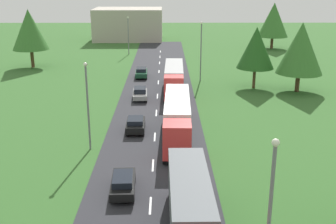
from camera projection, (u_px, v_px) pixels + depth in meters
The scene contains 18 objects.
road at pixel (153, 157), 37.69m from camera, with size 10.00×140.00×0.06m, color #2B2B30.
lane_marking_centre at pixel (152, 180), 33.45m from camera, with size 0.16×120.94×0.01m.
truck_lead at pixel (191, 210), 25.27m from camera, with size 2.61×12.57×3.55m.
truck_second at pixel (177, 116), 41.96m from camera, with size 2.88×14.20×3.72m.
truck_third at pixel (174, 77), 58.42m from camera, with size 2.79×13.17×3.53m.
car_second at pixel (123, 183), 31.36m from camera, with size 1.92×4.46×1.43m.
car_third at pixel (136, 124), 43.75m from camera, with size 1.97×3.94×1.48m.
car_fourth at pixel (140, 93), 55.35m from camera, with size 2.02×4.18×1.51m.
car_fifth at pixel (141, 72), 67.31m from camera, with size 1.95×4.28×1.50m.
lamppost_lead at pixel (269, 218), 19.34m from camera, with size 0.36×0.36×8.81m.
lamppost_second at pixel (88, 102), 38.18m from camera, with size 0.36×0.36×8.26m.
lamppost_third at pixel (201, 49), 64.06m from camera, with size 0.36×0.36×9.02m.
lamppost_fourth at pixel (128, 33), 86.41m from camera, with size 0.36×0.36×7.71m.
tree_oak at pixel (256, 48), 59.56m from camera, with size 5.30×5.30×8.78m.
tree_birch at pixel (29, 30), 73.26m from camera, with size 6.31×6.31×10.14m.
tree_pine at pixel (301, 48), 57.65m from camera, with size 6.37×6.37×9.63m.
tree_lime at pixel (274, 20), 92.96m from camera, with size 6.72×6.72×10.04m.
distant_building at pixel (129, 24), 107.05m from camera, with size 17.02×12.25×7.82m, color #B2A899.
Camera 1 is at (1.07, -10.12, 15.47)m, focal length 45.06 mm.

